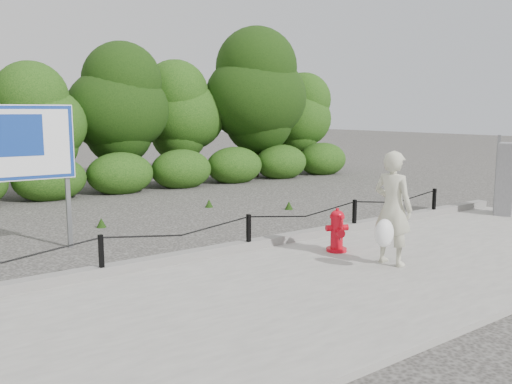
{
  "coord_description": "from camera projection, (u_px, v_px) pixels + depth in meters",
  "views": [
    {
      "loc": [
        -5.08,
        -7.1,
        2.36
      ],
      "look_at": [
        0.3,
        0.2,
        1.0
      ],
      "focal_mm": 38.0,
      "sensor_mm": 36.0,
      "label": 1
    }
  ],
  "objects": [
    {
      "name": "treeline",
      "position": [
        106.0,
        105.0,
        16.36
      ],
      "size": [
        20.06,
        3.76,
        5.14
      ],
      "color": "black",
      "rests_on": "ground"
    },
    {
      "name": "fire_hydrant",
      "position": [
        337.0,
        231.0,
        8.83
      ],
      "size": [
        0.45,
        0.45,
        0.72
      ],
      "rotation": [
        0.0,
        0.0,
        -0.44
      ],
      "color": "#BC0716",
      "rests_on": "sidewalk"
    },
    {
      "name": "ground",
      "position": [
        249.0,
        255.0,
        8.98
      ],
      "size": [
        90.0,
        90.0,
        0.0
      ],
      "primitive_type": "plane",
      "color": "#2D2B28",
      "rests_on": "ground"
    },
    {
      "name": "curb",
      "position": [
        247.0,
        245.0,
        9.0
      ],
      "size": [
        14.0,
        0.22,
        0.14
      ],
      "primitive_type": "cube",
      "color": "slate",
      "rests_on": "sidewalk"
    },
    {
      "name": "chain_barrier",
      "position": [
        249.0,
        228.0,
        8.91
      ],
      "size": [
        10.06,
        0.06,
        0.6
      ],
      "color": "black",
      "rests_on": "sidewalk"
    },
    {
      "name": "pedestrian",
      "position": [
        392.0,
        210.0,
        8.01
      ],
      "size": [
        0.74,
        0.67,
        1.71
      ],
      "rotation": [
        0.0,
        0.0,
        1.69
      ],
      "color": "beige",
      "rests_on": "sidewalk"
    },
    {
      "name": "utility_cabinet",
      "position": [
        506.0,
        179.0,
        11.94
      ],
      "size": [
        0.69,
        0.56,
        1.75
      ],
      "rotation": [
        0.0,
        0.0,
        0.41
      ],
      "color": "gray",
      "rests_on": "sidewalk"
    },
    {
      "name": "advertising_sign",
      "position": [
        25.0,
        150.0,
        8.82
      ],
      "size": [
        1.54,
        0.19,
        2.46
      ],
      "rotation": [
        0.0,
        0.0,
        -0.05
      ],
      "color": "slate",
      "rests_on": "ground"
    },
    {
      "name": "sidewalk",
      "position": [
        334.0,
        283.0,
        7.38
      ],
      "size": [
        14.0,
        4.0,
        0.08
      ],
      "primitive_type": "cube",
      "color": "gray",
      "rests_on": "ground"
    }
  ]
}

